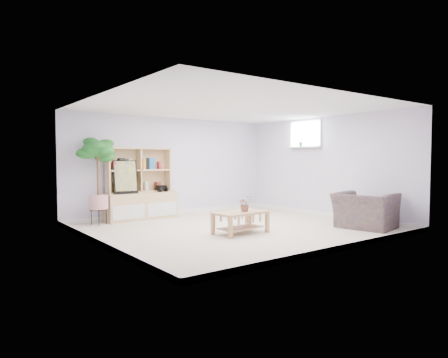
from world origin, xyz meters
TOP-DOWN VIEW (x-y plane):
  - floor at (0.00, 0.00)m, footprint 5.50×5.00m
  - ceiling at (0.00, 0.00)m, footprint 5.50×5.00m
  - walls at (0.00, 0.00)m, footprint 5.51×5.01m
  - baseboard at (0.00, 0.00)m, footprint 5.50×5.00m
  - window at (2.73, 0.60)m, footprint 0.10×0.98m
  - window_sill at (2.67, 0.60)m, footprint 0.14×1.00m
  - storage_unit at (-0.99, 2.24)m, footprint 1.64×0.55m
  - poster at (-1.39, 2.17)m, footprint 0.55×0.18m
  - toy_truck at (-0.49, 2.17)m, footprint 0.35×0.26m
  - coffee_table at (-0.26, -0.49)m, footprint 1.04×0.61m
  - table_plant at (-0.16, -0.50)m, footprint 0.30×0.27m
  - floor_tree at (-2.04, 2.04)m, footprint 0.80×0.80m
  - armchair at (2.10, -1.55)m, footprint 1.14×1.26m
  - sill_plant at (2.67, 0.69)m, footprint 0.14×0.12m

SIDE VIEW (x-z plane):
  - floor at x=0.00m, z-range -0.01..0.01m
  - baseboard at x=0.00m, z-range 0.00..0.10m
  - coffee_table at x=-0.26m, z-range 0.00..0.41m
  - armchair at x=2.10m, z-range 0.00..0.81m
  - table_plant at x=-0.16m, z-range 0.41..0.70m
  - toy_truck at x=-0.49m, z-range 0.62..0.79m
  - storage_unit at x=-0.99m, z-range 0.00..1.64m
  - floor_tree at x=-2.04m, z-range 0.00..1.84m
  - poster at x=-1.39m, z-range 0.62..1.36m
  - walls at x=0.00m, z-range 0.00..2.40m
  - window_sill at x=2.67m, z-range 1.66..1.70m
  - sill_plant at x=2.67m, z-range 1.70..1.94m
  - window at x=2.73m, z-range 1.66..2.34m
  - ceiling at x=0.00m, z-range 2.40..2.40m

